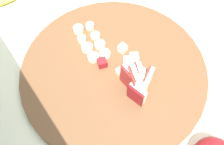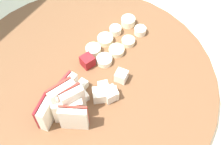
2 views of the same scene
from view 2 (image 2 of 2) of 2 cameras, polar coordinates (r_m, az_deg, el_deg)
tile_backsplash at (r=0.90m, az=-19.91°, el=2.98°), size 2.40×0.04×1.38m
cutting_board at (r=0.53m, az=-4.90°, el=-1.66°), size 0.46×0.46×0.02m
apple_wedge_fan at (r=0.47m, az=-8.82°, el=-5.88°), size 0.09×0.08×0.07m
apple_dice_pile at (r=0.51m, az=-1.84°, el=-2.31°), size 0.09×0.10×0.02m
banana_slice_rows at (r=0.57m, az=0.67°, el=6.14°), size 0.13×0.07×0.02m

